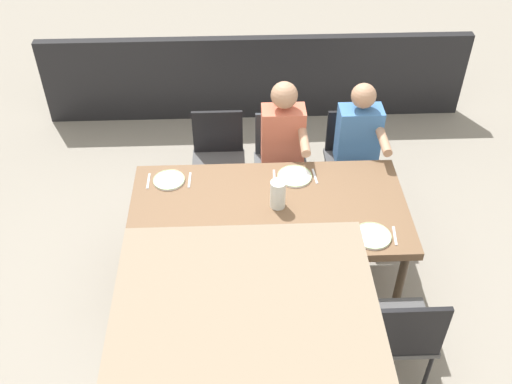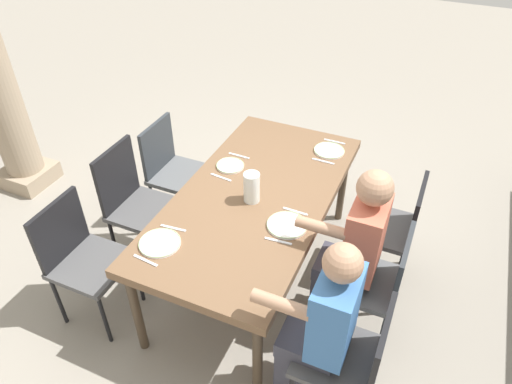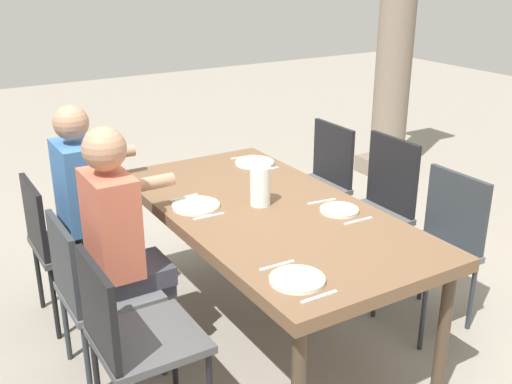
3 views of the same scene
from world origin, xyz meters
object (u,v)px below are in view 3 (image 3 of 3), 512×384
at_px(chair_east_north, 438,240).
at_px(plate_0, 255,162).
at_px(dining_table, 267,219).
at_px(diner_woman_green, 126,242).
at_px(chair_mid_north, 377,203).
at_px(chair_west_north, 319,179).
at_px(diner_man_white, 92,205).
at_px(water_pitcher, 260,188).
at_px(plate_2, 339,210).
at_px(stone_column_near, 396,35).
at_px(plate_1, 196,205).
at_px(chair_mid_south, 93,286).
at_px(chair_east_south, 131,334).
at_px(chair_west_south, 61,238).
at_px(plate_3, 297,279).

relative_size(chair_east_north, plate_0, 3.53).
relative_size(dining_table, diner_woman_green, 1.51).
bearing_deg(chair_mid_north, chair_west_north, -179.49).
height_order(chair_mid_north, diner_man_white, diner_man_white).
relative_size(chair_west_north, plate_0, 3.63).
bearing_deg(water_pitcher, plate_2, 46.17).
distance_m(plate_2, water_pitcher, 0.43).
distance_m(chair_mid_north, water_pitcher, 0.98).
relative_size(diner_man_white, plate_0, 5.04).
relative_size(chair_west_north, diner_woman_green, 0.71).
bearing_deg(diner_woman_green, plate_0, 115.71).
height_order(stone_column_near, plate_1, stone_column_near).
bearing_deg(chair_east_north, chair_mid_south, -106.07).
relative_size(chair_mid_north, chair_east_north, 1.09).
height_order(dining_table, chair_mid_south, chair_mid_south).
relative_size(diner_woman_green, diner_man_white, 1.02).
distance_m(chair_east_north, stone_column_near, 2.74).
distance_m(chair_west_north, diner_man_white, 1.63).
height_order(chair_mid_south, chair_east_north, chair_east_north).
bearing_deg(plate_0, water_pitcher, -28.73).
relative_size(chair_mid_north, plate_0, 3.83).
height_order(chair_west_north, diner_man_white, diner_man_white).
xyz_separation_m(chair_mid_north, plate_0, (-0.51, -0.59, 0.23)).
distance_m(chair_east_north, plate_0, 1.22).
height_order(chair_east_north, plate_2, chair_east_north).
distance_m(chair_east_south, diner_woman_green, 0.58).
xyz_separation_m(dining_table, chair_west_south, (-0.76, -0.91, -0.20)).
bearing_deg(chair_west_south, diner_woman_green, 16.96).
distance_m(chair_mid_north, diner_woman_green, 1.65).
relative_size(chair_mid_south, plate_1, 3.37).
height_order(chair_west_north, chair_mid_south, chair_west_north).
distance_m(chair_mid_south, plate_3, 1.09).
bearing_deg(stone_column_near, diner_woman_green, -63.88).
relative_size(chair_east_south, plate_0, 3.55).
bearing_deg(chair_mid_north, plate_3, -54.54).
height_order(chair_east_south, plate_1, chair_east_south).
distance_m(diner_man_white, water_pitcher, 1.01).
bearing_deg(chair_west_north, chair_west_south, -90.00).
height_order(diner_woman_green, plate_0, diner_woman_green).
distance_m(stone_column_near, plate_3, 3.74).
bearing_deg(diner_man_white, chair_west_north, 89.89).
bearing_deg(chair_east_south, diner_woman_green, 160.81).
distance_m(chair_mid_south, plate_2, 1.30).
distance_m(dining_table, chair_east_south, 1.00).
xyz_separation_m(chair_mid_south, plate_0, (-0.51, 1.23, 0.28)).
distance_m(chair_mid_south, diner_man_white, 0.66).
relative_size(chair_west_south, chair_east_north, 0.98).
distance_m(dining_table, chair_west_north, 1.20).
bearing_deg(plate_3, water_pitcher, 158.86).
bearing_deg(plate_2, water_pitcher, -133.83).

